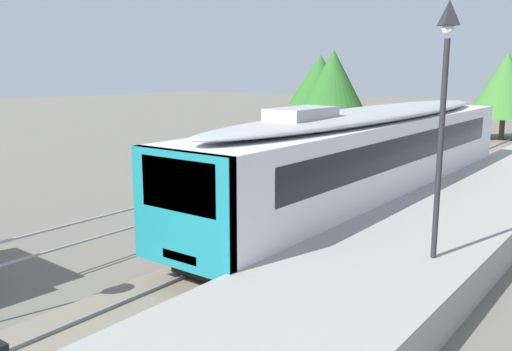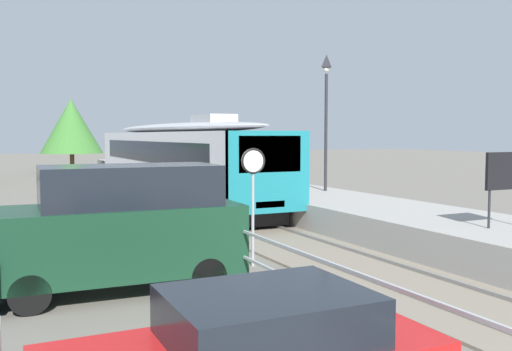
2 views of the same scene
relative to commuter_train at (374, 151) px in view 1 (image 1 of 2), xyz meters
name	(u,v)px [view 1 (image 1 of 2)]	position (x,y,z in m)	size (l,w,h in m)	color
ground_plane	(260,213)	(-3.00, -2.48, -2.14)	(160.00, 160.00, 0.00)	#6B665B
track_rails	(337,226)	(0.00, -2.48, -2.11)	(3.20, 60.00, 0.14)	slate
commuter_train	(374,151)	(0.00, 0.00, 0.00)	(2.82, 18.98, 3.74)	silver
station_platform	(440,232)	(3.25, -2.48, -1.69)	(3.90, 60.00, 0.90)	#999691
platform_lamp_mid_platform	(445,83)	(4.24, -5.94, 2.48)	(0.34, 0.34, 5.35)	#232328
tree_behind_carpark	(320,80)	(-13.51, 19.12, 2.02)	(4.76, 4.76, 6.01)	brown
tree_behind_station_far	(333,80)	(-10.14, 15.13, 2.10)	(4.23, 4.23, 6.21)	brown
tree_distant_left	(506,85)	(-1.39, 23.88, 1.71)	(5.06, 5.06, 6.11)	brown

